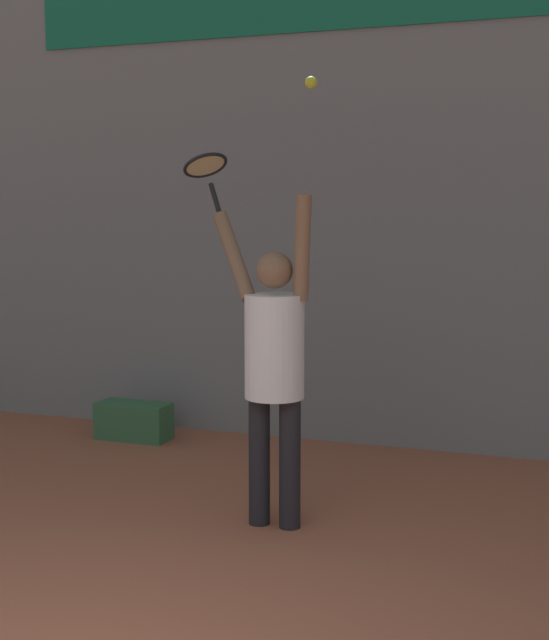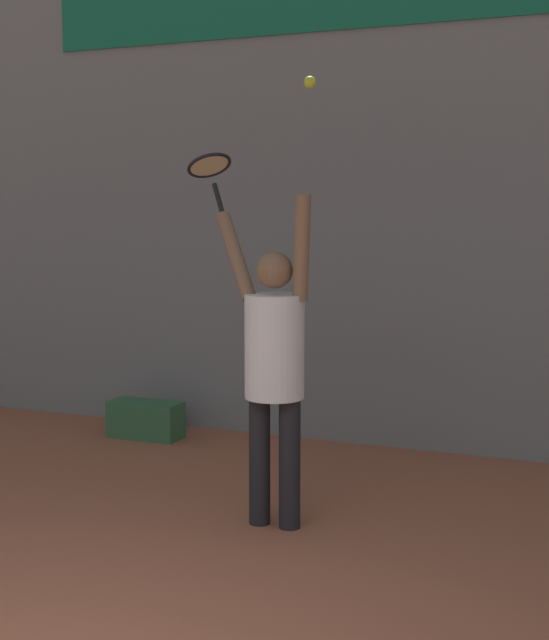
% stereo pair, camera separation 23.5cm
% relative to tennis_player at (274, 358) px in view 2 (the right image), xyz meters
% --- Properties ---
extents(back_wall, '(18.00, 0.10, 5.00)m').
position_rel_tennis_player_xyz_m(back_wall, '(-0.02, 2.08, 1.46)').
color(back_wall, slate).
rests_on(back_wall, ground_plane).
extents(tennis_player, '(0.75, 0.47, 2.00)m').
position_rel_tennis_player_xyz_m(tennis_player, '(0.00, 0.00, 0.00)').
color(tennis_player, black).
rests_on(tennis_player, ground_plane).
extents(tennis_racket, '(0.38, 0.39, 0.40)m').
position_rel_tennis_player_xyz_m(tennis_racket, '(-0.57, 0.32, 1.14)').
color(tennis_racket, black).
extents(tennis_ball, '(0.07, 0.07, 0.07)m').
position_rel_tennis_player_xyz_m(tennis_ball, '(0.24, -0.06, 1.58)').
color(tennis_ball, '#CCDB2D').
extents(equipment_bag, '(0.62, 0.28, 0.31)m').
position_rel_tennis_player_xyz_m(equipment_bag, '(-1.81, 1.54, -0.88)').
color(equipment_bag, '#33663F').
rests_on(equipment_bag, ground_plane).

